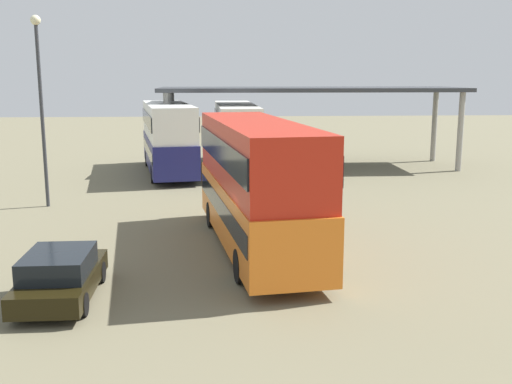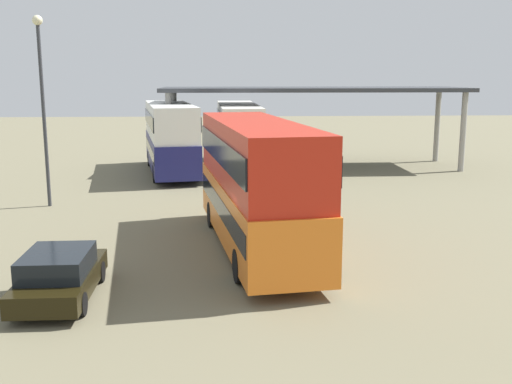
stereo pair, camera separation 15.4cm
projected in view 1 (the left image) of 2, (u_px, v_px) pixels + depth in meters
name	position (u px, v px, depth m)	size (l,w,h in m)	color
ground_plane	(272.00, 270.00, 18.42)	(140.00, 140.00, 0.00)	#6E684F
double_decker_main	(256.00, 180.00, 20.26)	(3.96, 10.89, 4.40)	orange
parked_hatchback	(60.00, 276.00, 15.87)	(1.86, 4.07, 1.35)	black
double_decker_near_canopy	(168.00, 135.00, 36.18)	(4.19, 10.62, 4.23)	navy
double_decker_mid_row	(236.00, 133.00, 38.11)	(2.83, 11.15, 4.10)	navy
depot_canopy	(311.00, 93.00, 38.13)	(19.32, 5.79, 5.14)	#33353A
lamppost_tall	(40.00, 90.00, 26.35)	(0.44, 0.44, 8.47)	#33353A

